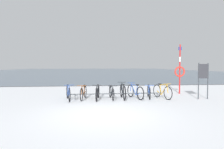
% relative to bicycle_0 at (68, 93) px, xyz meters
% --- Properties ---
extents(ground, '(80.00, 132.00, 0.08)m').
position_rel_bicycle_0_xyz_m(ground, '(1.66, 50.90, -0.41)').
color(ground, white).
extents(bike_rack, '(4.80, 0.12, 0.31)m').
position_rel_bicycle_0_xyz_m(bike_rack, '(2.48, 0.13, -0.10)').
color(bike_rack, '#4C5156').
rests_on(bike_rack, ground).
extents(bicycle_0, '(0.54, 1.76, 0.82)m').
position_rel_bicycle_0_xyz_m(bicycle_0, '(0.00, 0.00, 0.00)').
color(bicycle_0, black).
rests_on(bicycle_0, ground).
extents(bicycle_1, '(0.46, 1.70, 0.77)m').
position_rel_bicycle_0_xyz_m(bicycle_1, '(0.75, 0.19, -0.02)').
color(bicycle_1, black).
rests_on(bicycle_1, ground).
extents(bicycle_2, '(0.46, 1.77, 0.80)m').
position_rel_bicycle_0_xyz_m(bicycle_2, '(1.47, 0.05, -0.01)').
color(bicycle_2, black).
rests_on(bicycle_2, ground).
extents(bicycle_3, '(0.46, 1.64, 0.74)m').
position_rel_bicycle_0_xyz_m(bicycle_3, '(2.19, 0.10, -0.03)').
color(bicycle_3, black).
rests_on(bicycle_3, ground).
extents(bicycle_4, '(0.46, 1.80, 0.84)m').
position_rel_bicycle_0_xyz_m(bicycle_4, '(2.80, 0.19, 0.01)').
color(bicycle_4, black).
rests_on(bicycle_4, ground).
extents(bicycle_5, '(0.63, 1.68, 0.81)m').
position_rel_bicycle_0_xyz_m(bicycle_5, '(3.46, 0.19, -0.00)').
color(bicycle_5, black).
rests_on(bicycle_5, ground).
extents(bicycle_6, '(0.51, 1.65, 0.74)m').
position_rel_bicycle_0_xyz_m(bicycle_6, '(4.21, 0.22, -0.03)').
color(bicycle_6, black).
rests_on(bicycle_6, ground).
extents(bicycle_7, '(0.58, 1.61, 0.82)m').
position_rel_bicycle_0_xyz_m(bicycle_7, '(4.90, 0.08, 0.00)').
color(bicycle_7, black).
rests_on(bicycle_7, ground).
extents(info_sign, '(0.55, 0.07, 1.88)m').
position_rel_bicycle_0_xyz_m(info_sign, '(6.93, -0.35, 0.90)').
color(info_sign, '#33383D').
rests_on(info_sign, ground).
extents(rescue_post, '(0.68, 0.10, 3.05)m').
position_rel_bicycle_0_xyz_m(rescue_post, '(6.59, 1.67, 1.09)').
color(rescue_post, red).
rests_on(rescue_post, ground).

